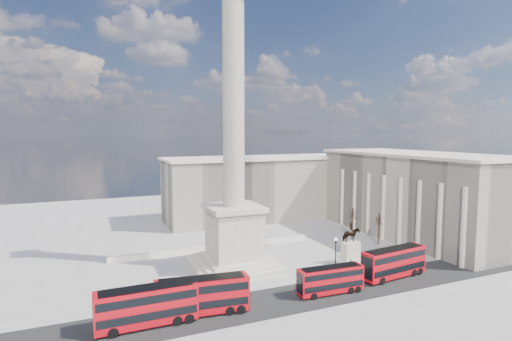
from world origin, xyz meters
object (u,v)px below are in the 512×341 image
at_px(nelsons_column, 234,193).
at_px(red_bus_e, 148,306).
at_px(red_bus_a, 203,295).
at_px(pedestrian_crossing, 351,265).
at_px(equestrian_statue, 351,250).
at_px(pedestrian_standing, 404,264).
at_px(red_bus_b, 331,280).
at_px(victorian_lamp, 336,255).
at_px(red_bus_d, 503,247).
at_px(pedestrian_walking, 370,260).
at_px(red_bus_c, 394,262).

bearing_deg(nelsons_column, red_bus_e, -137.09).
xyz_separation_m(red_bus_a, pedestrian_crossing, (27.31, 6.24, -1.59)).
distance_m(equestrian_statue, pedestrian_crossing, 3.54).
bearing_deg(pedestrian_standing, red_bus_a, -13.89).
xyz_separation_m(red_bus_b, red_bus_e, (-25.56, 0.34, 0.45)).
height_order(equestrian_statue, pedestrian_crossing, equestrian_statue).
bearing_deg(nelsons_column, victorian_lamp, -40.86).
bearing_deg(red_bus_a, red_bus_e, -169.94).
relative_size(red_bus_d, victorian_lamp, 1.83).
height_order(nelsons_column, red_bus_e, nelsons_column).
height_order(red_bus_b, red_bus_d, red_bus_d).
relative_size(victorian_lamp, equestrian_statue, 0.88).
bearing_deg(red_bus_d, red_bus_a, 177.31).
distance_m(nelsons_column, red_bus_b, 21.10).
xyz_separation_m(victorian_lamp, pedestrian_walking, (9.82, 3.73, -3.17)).
height_order(red_bus_e, victorian_lamp, victorian_lamp).
distance_m(red_bus_d, victorian_lamp, 32.87).
relative_size(red_bus_a, victorian_lamp, 1.80).
xyz_separation_m(red_bus_b, pedestrian_crossing, (8.63, 7.02, -1.16)).
bearing_deg(equestrian_statue, pedestrian_crossing, -125.01).
bearing_deg(red_bus_a, victorian_lamp, 15.89).
distance_m(victorian_lamp, pedestrian_crossing, 6.18).
height_order(nelsons_column, red_bus_b, nelsons_column).
bearing_deg(red_bus_e, pedestrian_walking, 10.96).
relative_size(red_bus_b, red_bus_d, 0.81).
bearing_deg(pedestrian_crossing, victorian_lamp, 112.32).
distance_m(red_bus_d, pedestrian_walking, 24.20).
bearing_deg(nelsons_column, red_bus_c, -32.94).
height_order(red_bus_e, pedestrian_crossing, red_bus_e).
height_order(pedestrian_standing, pedestrian_crossing, pedestrian_crossing).
bearing_deg(red_bus_a, nelsons_column, 63.54).
distance_m(equestrian_statue, pedestrian_walking, 3.95).
distance_m(red_bus_c, red_bus_d, 23.55).
xyz_separation_m(red_bus_c, red_bus_d, (23.52, -1.34, 0.08)).
relative_size(nelsons_column, victorian_lamp, 7.43).
bearing_deg(pedestrian_walking, red_bus_a, 175.32).
height_order(red_bus_a, red_bus_d, red_bus_d).
bearing_deg(pedestrian_walking, nelsons_column, 144.18).
bearing_deg(red_bus_c, victorian_lamp, 154.64).
distance_m(red_bus_a, pedestrian_crossing, 28.06).
height_order(equestrian_statue, pedestrian_standing, equestrian_statue).
bearing_deg(red_bus_b, victorian_lamp, 52.46).
bearing_deg(victorian_lamp, red_bus_a, -170.51).
distance_m(nelsons_column, equestrian_statue, 22.85).
height_order(red_bus_a, red_bus_e, red_bus_e).
bearing_deg(red_bus_e, victorian_lamp, 7.66).
bearing_deg(pedestrian_crossing, nelsons_column, 58.82).
bearing_deg(equestrian_statue, red_bus_e, -165.61).
bearing_deg(pedestrian_standing, pedestrian_crossing, -36.91).
relative_size(nelsons_column, equestrian_statue, 6.52).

